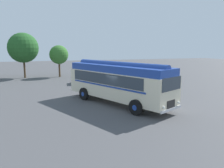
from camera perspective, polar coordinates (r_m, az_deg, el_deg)
The scene contains 6 objects.
ground_plane at distance 17.82m, azimuth 2.17°, elevation -5.46°, with size 120.00×120.00×0.00m, color #474749.
vintage_bus at distance 17.84m, azimuth 1.50°, elevation 0.79°, with size 6.56×10.16×3.49m.
car_near_left at distance 28.43m, azimuth -6.99°, elevation 1.92°, with size 2.27×4.35×1.66m.
car_mid_left at distance 29.69m, azimuth -1.92°, elevation 2.31°, with size 2.27×4.35×1.66m.
tree_left_of_centre at distance 35.46m, azimuth -22.42°, elevation 8.71°, with size 4.45×4.45×6.74m.
tree_centre at distance 35.02m, azimuth -13.76°, elevation 7.54°, with size 2.90×2.90×4.91m.
Camera 1 is at (-5.89, -16.16, 4.65)m, focal length 35.00 mm.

